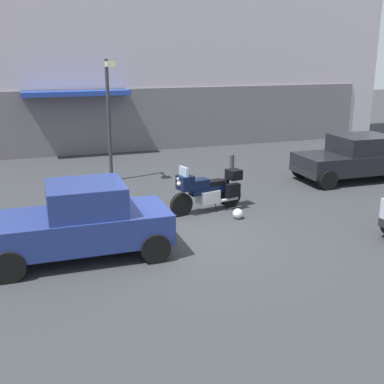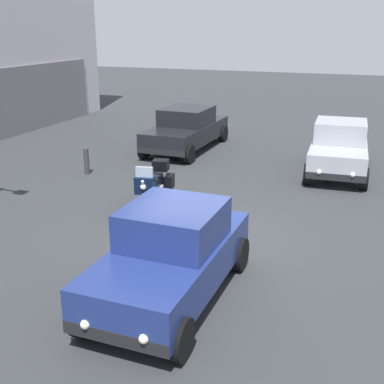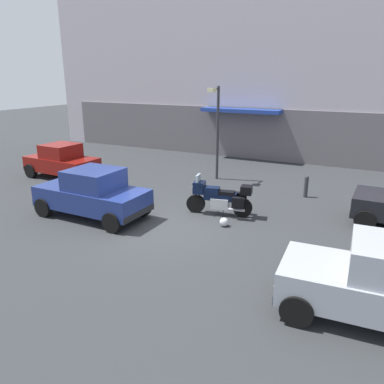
{
  "view_description": "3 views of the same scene",
  "coord_description": "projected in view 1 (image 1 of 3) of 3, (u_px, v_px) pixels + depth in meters",
  "views": [
    {
      "loc": [
        -3.35,
        -10.2,
        4.25
      ],
      "look_at": [
        0.45,
        0.62,
        0.95
      ],
      "focal_mm": 44.89,
      "sensor_mm": 36.0,
      "label": 1
    },
    {
      "loc": [
        -9.31,
        -3.28,
        4.47
      ],
      "look_at": [
        0.46,
        0.41,
        0.94
      ],
      "focal_mm": 46.57,
      "sensor_mm": 36.0,
      "label": 2
    },
    {
      "loc": [
        5.99,
        -9.5,
        4.57
      ],
      "look_at": [
        1.02,
        0.31,
        1.17
      ],
      "focal_mm": 35.6,
      "sensor_mm": 36.0,
      "label": 3
    }
  ],
  "objects": [
    {
      "name": "ground_plane",
      "position": [
        183.0,
        239.0,
        11.49
      ],
      "size": [
        80.0,
        80.0,
        0.0
      ],
      "primitive_type": "plane",
      "color": "#2D3033"
    },
    {
      "name": "building_facade_rear",
      "position": [
        95.0,
        24.0,
        21.02
      ],
      "size": [
        28.6,
        3.4,
        11.17
      ],
      "color": "#B2A8B2",
      "rests_on": "ground"
    },
    {
      "name": "motorcycle",
      "position": [
        208.0,
        190.0,
        13.37
      ],
      "size": [
        2.24,
        0.97,
        1.36
      ],
      "rotation": [
        0.0,
        0.0,
        3.34
      ],
      "color": "black",
      "rests_on": "ground"
    },
    {
      "name": "helmet",
      "position": [
        238.0,
        214.0,
        12.85
      ],
      "size": [
        0.28,
        0.28,
        0.28
      ],
      "primitive_type": "sphere",
      "color": "silver",
      "rests_on": "ground"
    },
    {
      "name": "car_hatchback_near",
      "position": [
        82.0,
        222.0,
        10.25
      ],
      "size": [
        3.9,
        1.83,
        1.64
      ],
      "rotation": [
        0.0,
        0.0,
        3.13
      ],
      "color": "navy",
      "rests_on": "ground"
    },
    {
      "name": "car_sedan_far",
      "position": [
        360.0,
        157.0,
        16.75
      ],
      "size": [
        4.61,
        1.99,
        1.56
      ],
      "rotation": [
        0.0,
        0.0,
        -0.02
      ],
      "color": "black",
      "rests_on": "ground"
    },
    {
      "name": "streetlamp_curbside",
      "position": [
        109.0,
        108.0,
        15.93
      ],
      "size": [
        0.28,
        0.94,
        4.11
      ],
      "color": "#2D2D33",
      "rests_on": "ground"
    },
    {
      "name": "bollard_curbside",
      "position": [
        232.0,
        165.0,
        17.12
      ],
      "size": [
        0.16,
        0.16,
        0.87
      ],
      "color": "#333338",
      "rests_on": "ground"
    }
  ]
}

